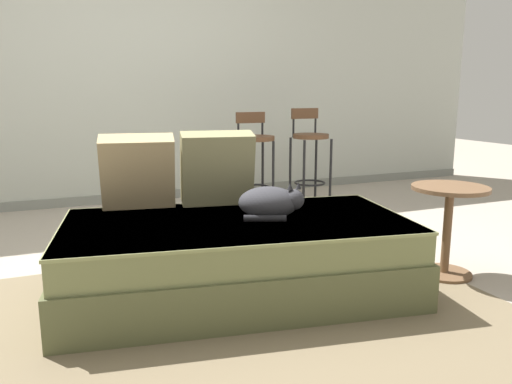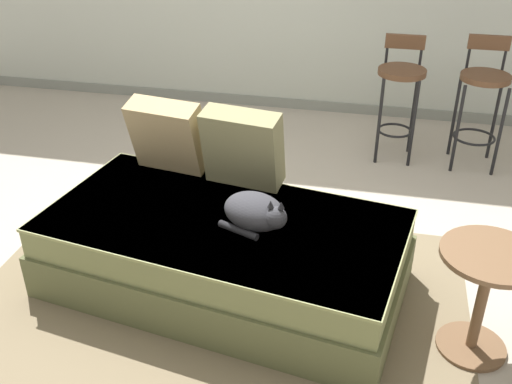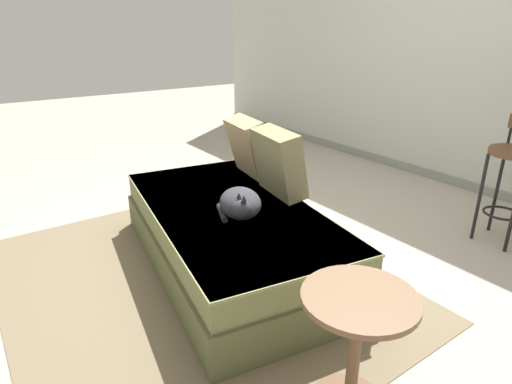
# 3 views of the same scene
# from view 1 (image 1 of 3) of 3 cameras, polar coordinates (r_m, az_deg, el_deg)

# --- Properties ---
(ground_plane) EXTENTS (16.00, 16.00, 0.00)m
(ground_plane) POSITION_cam_1_polar(r_m,az_deg,el_deg) (3.13, -4.70, -8.87)
(ground_plane) COLOR #A89E8E
(ground_plane) RESTS_ON ground
(wall_back_panel) EXTENTS (8.00, 0.10, 2.60)m
(wall_back_panel) POSITION_cam_1_polar(r_m,az_deg,el_deg) (5.13, -12.93, 13.54)
(wall_back_panel) COLOR #B7BCB2
(wall_back_panel) RESTS_ON ground
(wall_baseboard_trim) EXTENTS (8.00, 0.02, 0.09)m
(wall_baseboard_trim) POSITION_cam_1_polar(r_m,az_deg,el_deg) (5.18, -12.21, -0.43)
(wall_baseboard_trim) COLOR gray
(wall_baseboard_trim) RESTS_ON ground
(area_rug) EXTENTS (2.53, 2.05, 0.01)m
(area_rug) POSITION_cam_1_polar(r_m,az_deg,el_deg) (2.52, 0.35, -13.90)
(area_rug) COLOR #75664C
(area_rug) RESTS_ON ground
(couch) EXTENTS (1.96, 1.24, 0.42)m
(couch) POSITION_cam_1_polar(r_m,az_deg,el_deg) (2.70, -2.14, -7.38)
(couch) COLOR brown
(couch) RESTS_ON ground
(throw_pillow_corner) EXTENTS (0.45, 0.32, 0.43)m
(throw_pillow_corner) POSITION_cam_1_polar(r_m,az_deg,el_deg) (2.92, -13.36, 2.28)
(throw_pillow_corner) COLOR tan
(throw_pillow_corner) RESTS_ON couch
(throw_pillow_middle) EXTENTS (0.45, 0.29, 0.44)m
(throw_pillow_middle) POSITION_cam_1_polar(r_m,az_deg,el_deg) (2.96, -4.46, 2.72)
(throw_pillow_middle) COLOR #847F56
(throw_pillow_middle) RESTS_ON couch
(cat) EXTENTS (0.39, 0.34, 0.20)m
(cat) POSITION_cam_1_polar(r_m,az_deg,el_deg) (2.66, 1.69, -1.19)
(cat) COLOR #333338
(cat) RESTS_ON couch
(bar_stool_near_window) EXTENTS (0.34, 0.34, 0.90)m
(bar_stool_near_window) POSITION_cam_1_polar(r_m,az_deg,el_deg) (4.56, -0.09, 4.84)
(bar_stool_near_window) COLOR black
(bar_stool_near_window) RESTS_ON ground
(bar_stool_by_doorway) EXTENTS (0.34, 0.34, 0.93)m
(bar_stool_by_doorway) POSITION_cam_1_polar(r_m,az_deg,el_deg) (4.81, 6.17, 4.95)
(bar_stool_by_doorway) COLOR black
(bar_stool_by_doorway) RESTS_ON ground
(side_table) EXTENTS (0.44, 0.44, 0.54)m
(side_table) POSITION_cam_1_polar(r_m,az_deg,el_deg) (3.15, 21.10, -2.77)
(side_table) COLOR brown
(side_table) RESTS_ON ground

